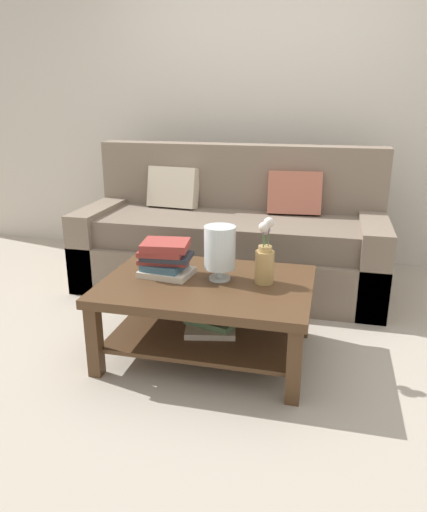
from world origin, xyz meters
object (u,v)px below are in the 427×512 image
object	(u,v)px
book_stack_main	(165,258)
glass_hurricane_vase	(220,249)
coffee_table	(207,302)
flower_pitcher	(265,258)
couch	(231,239)

from	to	relation	value
book_stack_main	glass_hurricane_vase	size ratio (longest dim) A/B	1.05
coffee_table	flower_pitcher	xyz separation A→B (m)	(0.31, 0.06, 0.27)
glass_hurricane_vase	flower_pitcher	bearing A→B (deg)	1.45
flower_pitcher	book_stack_main	bearing A→B (deg)	-179.50
glass_hurricane_vase	book_stack_main	bearing A→B (deg)	179.76
coffee_table	book_stack_main	bearing A→B (deg)	168.70
couch	glass_hurricane_vase	xyz separation A→B (m)	(0.16, -1.08, 0.26)
couch	glass_hurricane_vase	size ratio (longest dim) A/B	7.46
couch	glass_hurricane_vase	bearing A→B (deg)	-81.75
couch	flower_pitcher	size ratio (longest dim) A/B	6.17
couch	book_stack_main	world-z (taller)	couch
flower_pitcher	glass_hurricane_vase	bearing A→B (deg)	-178.55
coffee_table	flower_pitcher	world-z (taller)	flower_pitcher
couch	book_stack_main	bearing A→B (deg)	-98.60
coffee_table	couch	bearing A→B (deg)	94.93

